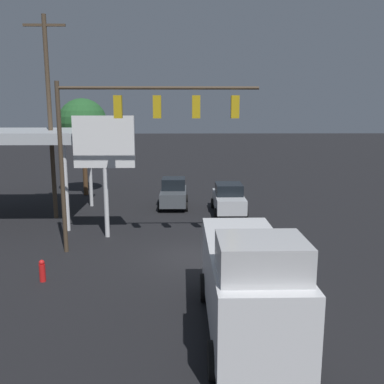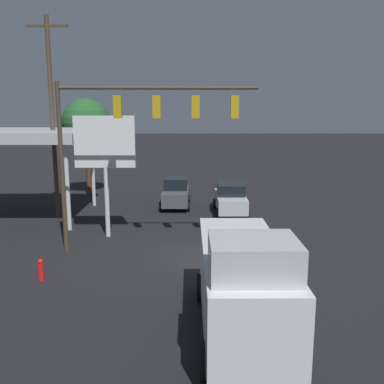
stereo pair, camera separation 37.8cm
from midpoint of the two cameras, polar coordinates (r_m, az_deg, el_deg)
ground_plane at (r=19.72m, az=0.55°, el=-8.60°), size 200.00×200.00×0.00m
traffic_signal_assembly at (r=19.54m, az=-6.75°, el=9.09°), size 9.00×0.43×7.83m
utility_pole at (r=27.05m, az=-17.75°, el=9.71°), size 2.40×0.26×11.91m
gas_station_canopy at (r=28.31m, az=-22.99°, el=6.88°), size 9.90×7.34×5.37m
price_sign at (r=22.25m, az=-11.06°, el=5.87°), size 3.09×0.27×6.29m
sedan_far at (r=27.60m, az=5.55°, el=-0.89°), size 2.07×4.40×1.93m
delivery_truck at (r=12.75m, az=7.61°, el=-11.81°), size 2.59×6.81×3.58m
hatchback_crossing at (r=29.26m, az=-1.81°, el=-0.17°), size 2.00×3.82×1.97m
street_tree at (r=33.97m, az=-13.61°, el=8.89°), size 3.69×3.69×7.43m
fire_hydrant at (r=17.93m, az=-18.92°, el=-9.78°), size 0.24×0.24×0.88m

